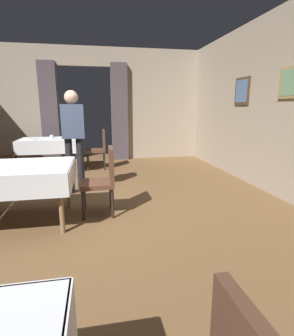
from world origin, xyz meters
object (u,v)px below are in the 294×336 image
(chair_mid_right, at_px, (103,178))
(plate_far_a, at_px, (32,139))
(plate_mid_c, at_px, (18,162))
(glass_far_b, at_px, (52,137))
(person_waiter_by_doorway, at_px, (73,134))
(plate_mid_b, at_px, (42,162))
(chair_far_right, at_px, (99,147))
(dining_table_far, at_px, (51,143))
(dining_table_mid, at_px, (18,173))

(chair_mid_right, relative_size, plate_far_a, 4.09)
(plate_mid_c, bearing_deg, glass_far_b, 89.37)
(plate_mid_c, bearing_deg, person_waiter_by_doorway, 54.27)
(person_waiter_by_doorway, bearing_deg, chair_mid_right, -66.98)
(plate_mid_c, height_order, plate_far_a, same)
(plate_mid_b, bearing_deg, person_waiter_by_doorway, 70.30)
(chair_far_right, height_order, plate_mid_c, chair_far_right)
(chair_far_right, relative_size, plate_mid_b, 4.83)
(dining_table_far, relative_size, person_waiter_by_doorway, 0.81)
(plate_mid_b, xyz_separation_m, plate_mid_c, (-0.31, 0.05, 0.00))
(chair_mid_right, height_order, plate_mid_c, chair_mid_right)
(plate_far_a, bearing_deg, chair_mid_right, -62.16)
(person_waiter_by_doorway, bearing_deg, plate_mid_c, -125.73)
(plate_mid_c, bearing_deg, dining_table_far, 89.76)
(dining_table_far, height_order, plate_mid_b, plate_mid_b)
(chair_far_right, height_order, glass_far_b, chair_far_right)
(plate_mid_b, distance_m, plate_far_a, 2.83)
(dining_table_mid, bearing_deg, glass_far_b, 90.42)
(dining_table_far, height_order, plate_far_a, plate_far_a)
(dining_table_mid, xyz_separation_m, plate_mid_c, (-0.05, 0.22, 0.10))
(person_waiter_by_doorway, bearing_deg, glass_far_b, 108.81)
(dining_table_far, xyz_separation_m, chair_mid_right, (1.08, -2.82, -0.13))
(dining_table_far, relative_size, plate_mid_c, 7.48)
(chair_mid_right, relative_size, plate_mid_b, 4.83)
(chair_mid_right, xyz_separation_m, plate_far_a, (-1.48, 2.80, 0.24))
(chair_far_right, height_order, plate_mid_b, chair_far_right)
(chair_far_right, relative_size, plate_mid_c, 5.01)
(chair_far_right, bearing_deg, glass_far_b, 179.59)
(chair_far_right, relative_size, person_waiter_by_doorway, 0.54)
(plate_mid_c, bearing_deg, chair_far_right, 68.34)
(dining_table_mid, height_order, person_waiter_by_doorway, person_waiter_by_doorway)
(chair_far_right, distance_m, plate_mid_b, 2.91)
(glass_far_b, bearing_deg, chair_far_right, -0.41)
(dining_table_mid, relative_size, plate_mid_c, 7.10)
(person_waiter_by_doorway, bearing_deg, plate_mid_b, -109.70)
(plate_mid_b, bearing_deg, chair_mid_right, -4.75)
(glass_far_b, bearing_deg, dining_table_far, -112.32)
(dining_table_mid, bearing_deg, plate_mid_b, 32.90)
(chair_far_right, relative_size, glass_far_b, 11.25)
(chair_mid_right, bearing_deg, person_waiter_by_doorway, 113.02)
(plate_mid_c, distance_m, plate_far_a, 2.71)
(plate_mid_b, xyz_separation_m, plate_far_a, (-0.70, 2.74, 0.00))
(chair_mid_right, bearing_deg, plate_mid_c, 173.85)
(dining_table_far, height_order, person_waiter_by_doorway, person_waiter_by_doorway)
(chair_mid_right, distance_m, plate_mid_c, 1.13)
(dining_table_far, bearing_deg, plate_mid_b, -83.81)
(dining_table_far, distance_m, chair_far_right, 1.09)
(chair_mid_right, relative_size, chair_far_right, 1.00)
(chair_mid_right, height_order, plate_mid_b, chair_mid_right)
(chair_mid_right, xyz_separation_m, glass_far_b, (-1.06, 2.87, 0.28))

